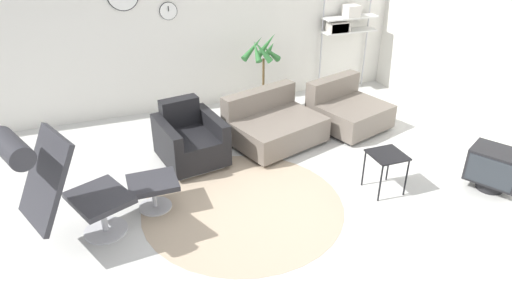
{
  "coord_description": "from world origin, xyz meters",
  "views": [
    {
      "loc": [
        -1.42,
        -4.0,
        3.02
      ],
      "look_at": [
        0.16,
        0.34,
        0.55
      ],
      "focal_mm": 32.0,
      "sensor_mm": 36.0,
      "label": 1
    }
  ],
  "objects_px": {
    "couch_second": "(347,111)",
    "armchair_red": "(190,141)",
    "shelf_unit": "(344,24)",
    "crt_television": "(495,168)",
    "potted_plant": "(263,75)",
    "couch_low": "(273,126)",
    "lounge_chair": "(55,179)",
    "side_table": "(387,159)",
    "ottoman": "(153,187)"
  },
  "relations": [
    {
      "from": "crt_television",
      "to": "potted_plant",
      "type": "relative_size",
      "value": 0.53
    },
    {
      "from": "couch_second",
      "to": "side_table",
      "type": "bearing_deg",
      "value": 56.46
    },
    {
      "from": "armchair_red",
      "to": "shelf_unit",
      "type": "bearing_deg",
      "value": -162.73
    },
    {
      "from": "ottoman",
      "to": "side_table",
      "type": "height_order",
      "value": "side_table"
    },
    {
      "from": "potted_plant",
      "to": "crt_television",
      "type": "bearing_deg",
      "value": -59.43
    },
    {
      "from": "couch_low",
      "to": "shelf_unit",
      "type": "xyz_separation_m",
      "value": [
        1.82,
        1.41,
        0.94
      ]
    },
    {
      "from": "couch_low",
      "to": "couch_second",
      "type": "distance_m",
      "value": 1.21
    },
    {
      "from": "potted_plant",
      "to": "shelf_unit",
      "type": "xyz_separation_m",
      "value": [
        1.6,
        0.44,
        0.55
      ]
    },
    {
      "from": "couch_second",
      "to": "couch_low",
      "type": "bearing_deg",
      "value": -14.09
    },
    {
      "from": "lounge_chair",
      "to": "couch_low",
      "type": "relative_size",
      "value": 0.94
    },
    {
      "from": "side_table",
      "to": "shelf_unit",
      "type": "xyz_separation_m",
      "value": [
        1.06,
        2.97,
        0.77
      ]
    },
    {
      "from": "side_table",
      "to": "armchair_red",
      "type": "bearing_deg",
      "value": 143.79
    },
    {
      "from": "lounge_chair",
      "to": "potted_plant",
      "type": "height_order",
      "value": "lounge_chair"
    },
    {
      "from": "couch_second",
      "to": "armchair_red",
      "type": "bearing_deg",
      "value": -12.99
    },
    {
      "from": "armchair_red",
      "to": "side_table",
      "type": "relative_size",
      "value": 1.98
    },
    {
      "from": "ottoman",
      "to": "couch_second",
      "type": "height_order",
      "value": "couch_second"
    },
    {
      "from": "lounge_chair",
      "to": "armchair_red",
      "type": "height_order",
      "value": "lounge_chair"
    },
    {
      "from": "couch_low",
      "to": "ottoman",
      "type": "bearing_deg",
      "value": 10.82
    },
    {
      "from": "lounge_chair",
      "to": "crt_television",
      "type": "distance_m",
      "value": 4.7
    },
    {
      "from": "couch_second",
      "to": "crt_television",
      "type": "relative_size",
      "value": 1.73
    },
    {
      "from": "lounge_chair",
      "to": "ottoman",
      "type": "height_order",
      "value": "lounge_chair"
    },
    {
      "from": "couch_low",
      "to": "couch_second",
      "type": "relative_size",
      "value": 1.19
    },
    {
      "from": "crt_television",
      "to": "shelf_unit",
      "type": "height_order",
      "value": "shelf_unit"
    },
    {
      "from": "couch_second",
      "to": "potted_plant",
      "type": "distance_m",
      "value": 1.39
    },
    {
      "from": "lounge_chair",
      "to": "couch_second",
      "type": "distance_m",
      "value": 4.19
    },
    {
      "from": "ottoman",
      "to": "armchair_red",
      "type": "bearing_deg",
      "value": 55.04
    },
    {
      "from": "ottoman",
      "to": "armchair_red",
      "type": "distance_m",
      "value": 1.05
    },
    {
      "from": "ottoman",
      "to": "side_table",
      "type": "xyz_separation_m",
      "value": [
        2.56,
        -0.57,
        0.15
      ]
    },
    {
      "from": "potted_plant",
      "to": "couch_low",
      "type": "bearing_deg",
      "value": -102.54
    },
    {
      "from": "couch_second",
      "to": "side_table",
      "type": "xyz_separation_m",
      "value": [
        -0.46,
        -1.64,
        0.17
      ]
    },
    {
      "from": "couch_low",
      "to": "couch_second",
      "type": "xyz_separation_m",
      "value": [
        1.21,
        0.08,
        -0.0
      ]
    },
    {
      "from": "armchair_red",
      "to": "couch_second",
      "type": "height_order",
      "value": "armchair_red"
    },
    {
      "from": "ottoman",
      "to": "couch_low",
      "type": "distance_m",
      "value": 2.06
    },
    {
      "from": "lounge_chair",
      "to": "couch_low",
      "type": "height_order",
      "value": "lounge_chair"
    },
    {
      "from": "ottoman",
      "to": "potted_plant",
      "type": "bearing_deg",
      "value": 44.21
    },
    {
      "from": "armchair_red",
      "to": "crt_television",
      "type": "height_order",
      "value": "armchair_red"
    },
    {
      "from": "ottoman",
      "to": "potted_plant",
      "type": "distance_m",
      "value": 2.84
    },
    {
      "from": "ottoman",
      "to": "potted_plant",
      "type": "height_order",
      "value": "potted_plant"
    },
    {
      "from": "side_table",
      "to": "crt_television",
      "type": "xyz_separation_m",
      "value": [
        1.2,
        -0.41,
        -0.13
      ]
    },
    {
      "from": "armchair_red",
      "to": "couch_low",
      "type": "distance_m",
      "value": 1.21
    },
    {
      "from": "lounge_chair",
      "to": "shelf_unit",
      "type": "bearing_deg",
      "value": 98.05
    },
    {
      "from": "lounge_chair",
      "to": "couch_low",
      "type": "bearing_deg",
      "value": 93.44
    },
    {
      "from": "lounge_chair",
      "to": "potted_plant",
      "type": "bearing_deg",
      "value": 105.33
    },
    {
      "from": "side_table",
      "to": "potted_plant",
      "type": "height_order",
      "value": "potted_plant"
    },
    {
      "from": "couch_second",
      "to": "side_table",
      "type": "height_order",
      "value": "couch_second"
    },
    {
      "from": "ottoman",
      "to": "armchair_red",
      "type": "height_order",
      "value": "armchair_red"
    },
    {
      "from": "couch_low",
      "to": "potted_plant",
      "type": "xyz_separation_m",
      "value": [
        0.22,
        0.98,
        0.39
      ]
    },
    {
      "from": "lounge_chair",
      "to": "armchair_red",
      "type": "xyz_separation_m",
      "value": [
        1.48,
        1.25,
        -0.51
      ]
    },
    {
      "from": "crt_television",
      "to": "potted_plant",
      "type": "height_order",
      "value": "potted_plant"
    },
    {
      "from": "couch_second",
      "to": "crt_television",
      "type": "height_order",
      "value": "couch_second"
    }
  ]
}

